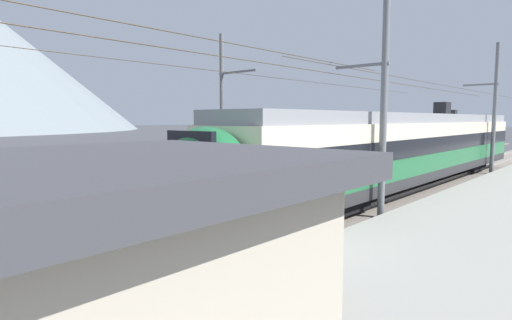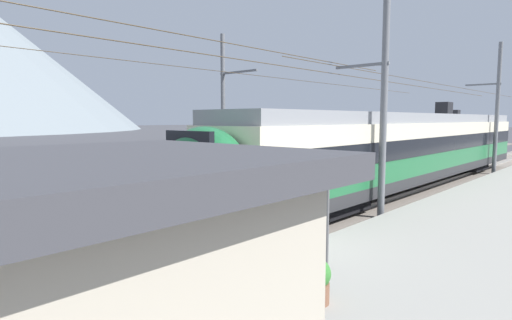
% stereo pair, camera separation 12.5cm
% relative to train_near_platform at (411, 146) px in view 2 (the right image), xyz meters
% --- Properties ---
extents(ground_plane, '(400.00, 400.00, 0.00)m').
position_rel_train_near_platform_xyz_m(ground_plane, '(-12.28, -1.30, -2.23)').
color(ground_plane, '#424247').
extents(platform_slab, '(120.00, 8.78, 0.39)m').
position_rel_train_near_platform_xyz_m(platform_slab, '(-12.28, -6.47, -2.03)').
color(platform_slab, gray).
rests_on(platform_slab, ground).
extents(track_near, '(120.00, 3.00, 0.28)m').
position_rel_train_near_platform_xyz_m(track_near, '(-12.28, -0.00, -2.16)').
color(track_near, slate).
rests_on(track_near, ground).
extents(track_far, '(120.00, 3.00, 0.28)m').
position_rel_train_near_platform_xyz_m(track_far, '(-12.28, 5.98, -2.16)').
color(track_far, slate).
rests_on(track_far, ground).
extents(train_near_platform, '(28.25, 2.92, 4.27)m').
position_rel_train_near_platform_xyz_m(train_near_platform, '(0.00, 0.00, 0.00)').
color(train_near_platform, '#2D2D30').
rests_on(train_near_platform, track_near).
extents(train_far_track, '(34.16, 2.97, 4.27)m').
position_rel_train_near_platform_xyz_m(train_far_track, '(20.97, 5.98, 0.01)').
color(train_far_track, '#2D2D30').
rests_on(train_far_track, track_far).
extents(catenary_mast_mid, '(38.29, 2.06, 8.01)m').
position_rel_train_near_platform_xyz_m(catenary_mast_mid, '(-6.80, -1.65, 1.89)').
color(catenary_mast_mid, slate).
rests_on(catenary_mast_mid, ground).
extents(catenary_mast_east, '(38.29, 2.06, 8.30)m').
position_rel_train_near_platform_xyz_m(catenary_mast_east, '(8.95, -1.65, 2.05)').
color(catenary_mast_east, slate).
rests_on(catenary_mast_east, ground).
extents(catenary_mast_far_side, '(38.29, 2.64, 8.09)m').
position_rel_train_near_platform_xyz_m(catenary_mast_far_side, '(-4.99, 8.15, 1.99)').
color(catenary_mast_far_side, slate).
rests_on(catenary_mast_far_side, ground).
extents(platform_sign, '(0.70, 0.08, 2.37)m').
position_rel_train_near_platform_xyz_m(platform_sign, '(-12.70, -3.33, -0.10)').
color(platform_sign, '#59595B').
rests_on(platform_sign, platform_slab).
extents(passenger_walking, '(0.53, 0.22, 1.69)m').
position_rel_train_near_platform_xyz_m(passenger_walking, '(-17.34, -3.79, -0.89)').
color(passenger_walking, '#383842').
rests_on(passenger_walking, platform_slab).
extents(potted_plant_platform_edge, '(0.55, 0.55, 0.80)m').
position_rel_train_near_platform_xyz_m(potted_plant_platform_edge, '(-14.50, -4.26, -1.40)').
color(potted_plant_platform_edge, brown).
rests_on(potted_plant_platform_edge, platform_slab).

